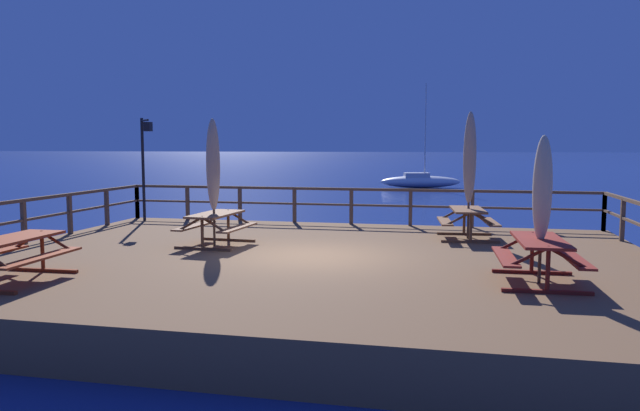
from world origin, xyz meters
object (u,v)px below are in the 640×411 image
Objects in this scene: picnic_table_mid_left at (216,222)px; lamp_post_hooked at (145,153)px; picnic_table_mid_right at (540,251)px; sailboat_distant at (420,181)px; patio_umbrella_short_back at (213,165)px; picnic_table_front_right at (467,217)px; patio_umbrella_short_front at (470,158)px; patio_umbrella_tall_mid_left at (542,190)px; picnic_table_front_left at (11,250)px.

picnic_table_mid_left is 5.59m from lamp_post_hooked.
sailboat_distant reaches higher than picnic_table_mid_right.
lamp_post_hooked is at bearing 134.91° from patio_umbrella_short_back.
picnic_table_front_right is 1.48m from patio_umbrella_short_front.
patio_umbrella_tall_mid_left is 4.91m from patio_umbrella_short_front.
picnic_table_mid_left is at bearing 160.29° from patio_umbrella_tall_mid_left.
picnic_table_mid_left is 0.72× the size of patio_umbrella_tall_mid_left.
patio_umbrella_tall_mid_left is 0.79× the size of lamp_post_hooked.
picnic_table_mid_left is 4.74m from picnic_table_front_left.
picnic_table_mid_right is at bearing -77.92° from patio_umbrella_short_front.
lamp_post_hooked is (-3.80, 3.82, 0.22)m from patio_umbrella_short_back.
lamp_post_hooked is at bearing -104.38° from sailboat_distant.
patio_umbrella_tall_mid_left is (8.91, 1.82, 1.04)m from picnic_table_front_left.
patio_umbrella_tall_mid_left is 0.33× the size of sailboat_distant.
patio_umbrella_short_back is at bearing -45.09° from lamp_post_hooked.
patio_umbrella_short_front is 9.79m from lamp_post_hooked.
picnic_table_front_left is (-2.01, -4.29, 0.01)m from picnic_table_mid_left.
picnic_table_front_left is at bearing -140.14° from picnic_table_front_right.
patio_umbrella_short_back is 7.33m from patio_umbrella_tall_mid_left.
picnic_table_front_right is 4.96m from patio_umbrella_tall_mid_left.
picnic_table_mid_left is 6.26m from picnic_table_front_right.
picnic_table_mid_right is (6.89, -2.50, 0.00)m from picnic_table_mid_left.
patio_umbrella_short_front is (-1.03, 4.81, 1.48)m from picnic_table_mid_right.
patio_umbrella_tall_mid_left is at bearing 11.57° from picnic_table_front_left.
patio_umbrella_short_front reaches higher than picnic_table_mid_right.
picnic_table_front_right is 0.60× the size of patio_umbrella_short_back.
picnic_table_front_right is at bearing -85.18° from sailboat_distant.
picnic_table_mid_left is at bearing 160.08° from picnic_table_mid_right.
picnic_table_mid_left is at bearing 68.27° from patio_umbrella_short_back.
picnic_table_front_left is 4.87m from patio_umbrella_short_back.
patio_umbrella_short_front is at bearing 102.25° from patio_umbrella_tall_mid_left.
picnic_table_front_right is 6.44m from patio_umbrella_short_back.
patio_umbrella_short_back is (1.99, 4.24, 1.33)m from picnic_table_front_left.
patio_umbrella_short_front is (5.86, 2.31, 1.48)m from picnic_table_mid_left.
picnic_table_mid_right is 5.13m from patio_umbrella_short_front.
lamp_post_hooked is (-3.83, 3.76, 1.56)m from picnic_table_mid_left.
patio_umbrella_tall_mid_left is at bearing -19.27° from patio_umbrella_short_back.
lamp_post_hooked is 0.41× the size of sailboat_distant.
picnic_table_front_left is at bearing -168.58° from picnic_table_mid_right.
sailboat_distant is (-2.49, 29.50, -0.81)m from picnic_table_front_right.
picnic_table_mid_right is 1.05m from patio_umbrella_tall_mid_left.
picnic_table_mid_right is at bearing -19.49° from patio_umbrella_short_back.
patio_umbrella_short_back is at bearing 64.87° from picnic_table_front_left.
lamp_post_hooked reaches higher than picnic_table_mid_left.
picnic_table_front_right is at bearing 102.61° from patio_umbrella_tall_mid_left.
patio_umbrella_short_front is at bearing 102.08° from picnic_table_mid_right.
lamp_post_hooked is at bearing 149.70° from picnic_table_mid_right.
patio_umbrella_short_front reaches higher than patio_umbrella_short_back.
patio_umbrella_short_back is at bearing -111.73° from picnic_table_mid_left.
patio_umbrella_short_front is at bearing 21.88° from patio_umbrella_short_back.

